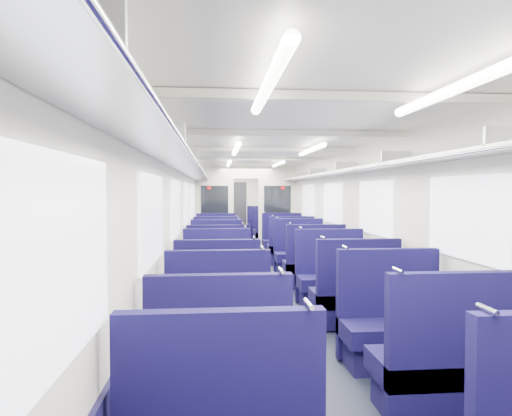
{
  "coord_description": "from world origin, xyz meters",
  "views": [
    {
      "loc": [
        -0.85,
        -9.06,
        1.66
      ],
      "look_at": [
        0.21,
        2.79,
        1.21
      ],
      "focal_mm": 31.75,
      "sensor_mm": 36.0,
      "label": 1
    }
  ],
  "objects_px": {
    "seat_7": "(393,329)",
    "seat_16": "(217,250)",
    "seat_18": "(216,243)",
    "seat_14": "(217,259)",
    "seat_9": "(355,299)",
    "seat_11": "(331,281)",
    "seat_10": "(217,280)",
    "seat_20": "(216,236)",
    "seat_25": "(264,229)",
    "seat_15": "(299,256)",
    "seat_24": "(216,229)",
    "seat_17": "(290,249)",
    "seat_19": "(282,243)",
    "seat_26": "(216,227)",
    "end_door": "(237,207)",
    "seat_21": "(272,235)",
    "seat_12": "(217,268)",
    "seat_13": "(314,267)",
    "seat_6": "(218,332)",
    "seat_23": "(268,232)",
    "seat_5": "(445,370)",
    "seat_8": "(218,301)",
    "seat_22": "(216,232)",
    "seat_27": "(261,226)",
    "seat_4": "(219,374)",
    "bulkhead": "(246,206)"
  },
  "relations": [
    {
      "from": "seat_14",
      "to": "seat_16",
      "type": "height_order",
      "value": "same"
    },
    {
      "from": "seat_5",
      "to": "seat_10",
      "type": "xyz_separation_m",
      "value": [
        -1.66,
        3.51,
        0.0
      ]
    },
    {
      "from": "seat_11",
      "to": "seat_25",
      "type": "xyz_separation_m",
      "value": [
        0.0,
        9.04,
        0.0
      ]
    },
    {
      "from": "seat_8",
      "to": "seat_20",
      "type": "xyz_separation_m",
      "value": [
        0.0,
        7.81,
        0.0
      ]
    },
    {
      "from": "seat_7",
      "to": "seat_16",
      "type": "height_order",
      "value": "same"
    },
    {
      "from": "seat_10",
      "to": "seat_20",
      "type": "relative_size",
      "value": 1.0
    },
    {
      "from": "seat_10",
      "to": "seat_7",
      "type": "bearing_deg",
      "value": -56.55
    },
    {
      "from": "seat_6",
      "to": "seat_10",
      "type": "distance_m",
      "value": 2.46
    },
    {
      "from": "seat_8",
      "to": "bulkhead",
      "type": "bearing_deg",
      "value": 83.43
    },
    {
      "from": "seat_11",
      "to": "seat_12",
      "type": "relative_size",
      "value": 1.0
    },
    {
      "from": "seat_9",
      "to": "seat_11",
      "type": "height_order",
      "value": "same"
    },
    {
      "from": "seat_8",
      "to": "seat_16",
      "type": "height_order",
      "value": "same"
    },
    {
      "from": "seat_5",
      "to": "seat_20",
      "type": "distance_m",
      "value": 10.2
    },
    {
      "from": "seat_13",
      "to": "seat_17",
      "type": "distance_m",
      "value": 2.44
    },
    {
      "from": "seat_9",
      "to": "seat_13",
      "type": "distance_m",
      "value": 2.28
    },
    {
      "from": "seat_10",
      "to": "seat_27",
      "type": "height_order",
      "value": "same"
    },
    {
      "from": "seat_12",
      "to": "seat_26",
      "type": "height_order",
      "value": "same"
    },
    {
      "from": "bulkhead",
      "to": "seat_5",
      "type": "height_order",
      "value": "bulkhead"
    },
    {
      "from": "seat_5",
      "to": "seat_26",
      "type": "xyz_separation_m",
      "value": [
        -1.66,
        13.42,
        0.0
      ]
    },
    {
      "from": "seat_17",
      "to": "seat_15",
      "type": "bearing_deg",
      "value": -90.0
    },
    {
      "from": "seat_6",
      "to": "seat_19",
      "type": "distance_m",
      "value": 7.27
    },
    {
      "from": "end_door",
      "to": "seat_11",
      "type": "relative_size",
      "value": 1.77
    },
    {
      "from": "seat_10",
      "to": "seat_16",
      "type": "distance_m",
      "value": 3.43
    },
    {
      "from": "seat_10",
      "to": "seat_15",
      "type": "relative_size",
      "value": 1.0
    },
    {
      "from": "seat_18",
      "to": "seat_19",
      "type": "height_order",
      "value": "same"
    },
    {
      "from": "seat_5",
      "to": "seat_11",
      "type": "distance_m",
      "value": 3.29
    },
    {
      "from": "seat_4",
      "to": "seat_16",
      "type": "height_order",
      "value": "same"
    },
    {
      "from": "seat_26",
      "to": "seat_20",
      "type": "bearing_deg",
      "value": -90.0
    },
    {
      "from": "seat_20",
      "to": "seat_25",
      "type": "bearing_deg",
      "value": 53.75
    },
    {
      "from": "seat_4",
      "to": "seat_21",
      "type": "bearing_deg",
      "value": 80.67
    },
    {
      "from": "seat_14",
      "to": "seat_27",
      "type": "relative_size",
      "value": 1.0
    },
    {
      "from": "seat_18",
      "to": "seat_14",
      "type": "bearing_deg",
      "value": -90.0
    },
    {
      "from": "seat_22",
      "to": "seat_19",
      "type": "bearing_deg",
      "value": -60.89
    },
    {
      "from": "seat_10",
      "to": "seat_16",
      "type": "relative_size",
      "value": 1.0
    },
    {
      "from": "seat_22",
      "to": "seat_24",
      "type": "distance_m",
      "value": 1.31
    },
    {
      "from": "seat_13",
      "to": "seat_19",
      "type": "xyz_separation_m",
      "value": [
        0.0,
        3.66,
        0.0
      ]
    },
    {
      "from": "seat_11",
      "to": "seat_22",
      "type": "height_order",
      "value": "same"
    },
    {
      "from": "seat_17",
      "to": "seat_19",
      "type": "height_order",
      "value": "same"
    },
    {
      "from": "seat_16",
      "to": "seat_26",
      "type": "bearing_deg",
      "value": 90.0
    },
    {
      "from": "seat_12",
      "to": "seat_23",
      "type": "xyz_separation_m",
      "value": [
        1.66,
        6.68,
        0.0
      ]
    },
    {
      "from": "seat_17",
      "to": "seat_24",
      "type": "xyz_separation_m",
      "value": [
        -1.66,
        5.51,
        0.0
      ]
    },
    {
      "from": "seat_6",
      "to": "seat_20",
      "type": "distance_m",
      "value": 9.02
    },
    {
      "from": "seat_20",
      "to": "seat_26",
      "type": "distance_m",
      "value": 3.35
    },
    {
      "from": "seat_8",
      "to": "seat_7",
      "type": "bearing_deg",
      "value": -37.12
    },
    {
      "from": "seat_15",
      "to": "seat_24",
      "type": "xyz_separation_m",
      "value": [
        -1.66,
        6.6,
        0.0
      ]
    },
    {
      "from": "seat_24",
      "to": "seat_27",
      "type": "bearing_deg",
      "value": 32.74
    },
    {
      "from": "end_door",
      "to": "seat_21",
      "type": "relative_size",
      "value": 1.77
    },
    {
      "from": "seat_18",
      "to": "seat_23",
      "type": "distance_m",
      "value": 3.47
    },
    {
      "from": "seat_5",
      "to": "seat_26",
      "type": "bearing_deg",
      "value": 97.05
    },
    {
      "from": "seat_12",
      "to": "seat_18",
      "type": "relative_size",
      "value": 1.0
    }
  ]
}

